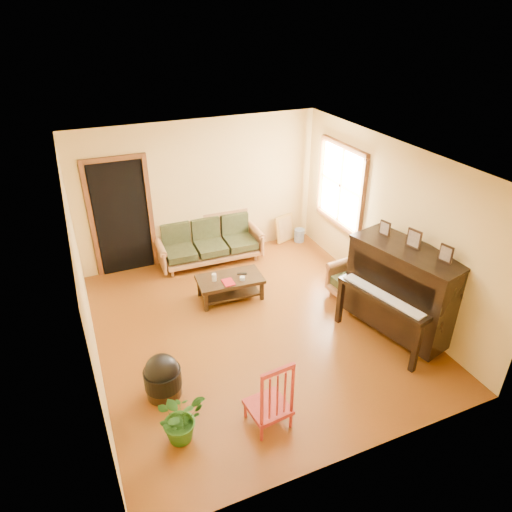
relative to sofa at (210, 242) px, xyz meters
name	(u,v)px	position (x,y,z in m)	size (l,w,h in m)	color
floor	(254,327)	(-0.03, -2.18, -0.41)	(5.00, 5.00, 0.00)	#5C2D0C
doorway	(122,218)	(-1.48, 0.30, 0.61)	(1.08, 0.16, 2.05)	black
window	(341,185)	(2.18, -0.88, 1.09)	(0.12, 1.36, 1.46)	white
sofa	(210,242)	(0.00, 0.00, 0.00)	(1.92, 0.81, 0.82)	#9C6439
coffee_table	(230,288)	(-0.09, -1.30, -0.22)	(1.06, 0.58, 0.38)	black
armchair	(359,278)	(1.80, -2.21, 0.03)	(0.83, 0.88, 0.88)	#9C6439
piano	(402,292)	(1.88, -3.10, 0.28)	(0.93, 1.57, 1.39)	black
footstool	(163,380)	(-1.59, -2.99, -0.19)	(0.46, 0.46, 0.44)	black
red_chair	(268,391)	(-0.58, -3.90, 0.07)	(0.45, 0.49, 0.96)	maroon
leaning_frame	(285,228)	(1.65, 0.19, -0.12)	(0.44, 0.10, 0.59)	#B88D3D
ceramic_crock	(299,235)	(1.93, 0.08, -0.28)	(0.21, 0.21, 0.26)	#365CA2
potted_plant	(180,418)	(-1.56, -3.71, -0.11)	(0.54, 0.47, 0.60)	#28601B
book	(223,284)	(-0.25, -1.44, -0.02)	(0.17, 0.23, 0.02)	#A5161D
candle	(214,277)	(-0.35, -1.28, 0.03)	(0.07, 0.07, 0.12)	white
glass_jar	(242,278)	(0.08, -1.44, 0.00)	(0.08, 0.08, 0.05)	white
remote	(242,273)	(0.14, -1.27, -0.02)	(0.16, 0.04, 0.02)	black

